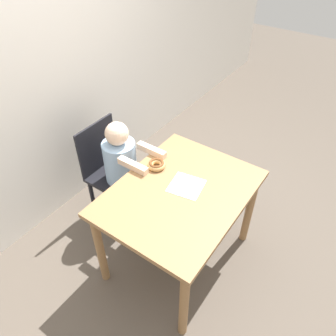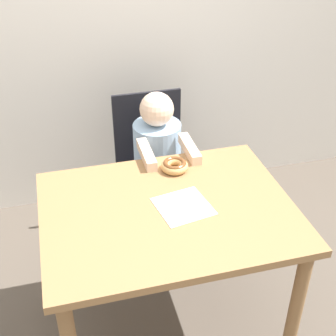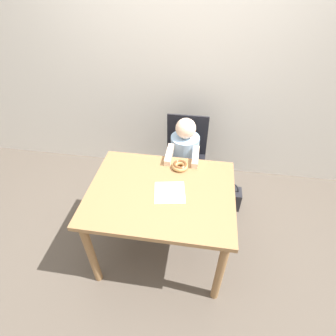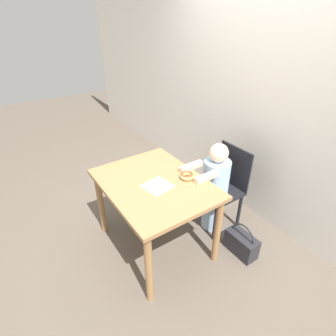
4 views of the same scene
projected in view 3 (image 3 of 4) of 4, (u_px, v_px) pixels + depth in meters
ground_plane at (162, 248)px, 2.40m from camera, size 12.00×12.00×0.00m
wall_back at (182, 64)px, 2.53m from camera, size 8.00×0.05×2.50m
dining_table at (161, 201)px, 1.99m from camera, size 1.07×0.83×0.75m
chair at (185, 159)px, 2.66m from camera, size 0.41×0.41×0.89m
child_figure at (184, 164)px, 2.55m from camera, size 0.27×0.49×0.99m
donut at (180, 166)px, 2.09m from camera, size 0.13×0.13×0.05m
napkin at (170, 192)px, 1.90m from camera, size 0.25×0.25×0.00m
handbag at (225, 197)px, 2.73m from camera, size 0.32×0.15×0.34m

